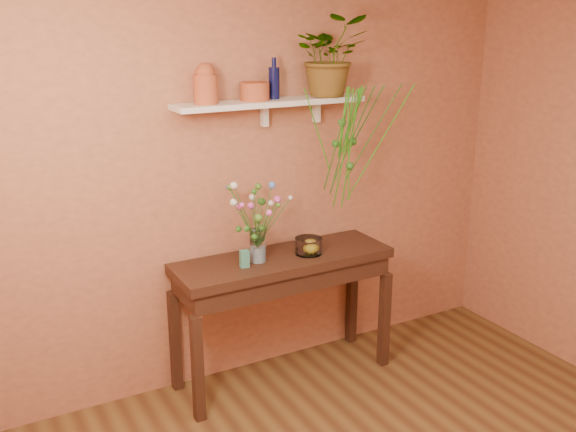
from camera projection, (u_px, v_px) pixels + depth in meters
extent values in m
cube|color=#C17651|center=(256.00, 185.00, 4.43)|extent=(4.00, 0.04, 2.70)
cube|color=#3D2419|center=(283.00, 260.00, 4.38)|extent=(1.50, 0.48, 0.06)
cube|color=#3D2419|center=(283.00, 274.00, 4.41)|extent=(1.44, 0.44, 0.13)
cube|color=#3D2419|center=(198.00, 369.00, 4.03)|extent=(0.06, 0.06, 0.72)
cube|color=#3D2419|center=(384.00, 320.00, 4.69)|extent=(0.06, 0.06, 0.72)
cube|color=#3D2419|center=(175.00, 341.00, 4.38)|extent=(0.06, 0.06, 0.72)
cube|color=#3D2419|center=(352.00, 299.00, 5.04)|extent=(0.06, 0.06, 0.72)
cube|color=white|center=(271.00, 102.00, 4.17)|extent=(1.30, 0.24, 0.04)
cube|color=white|center=(264.00, 115.00, 4.28)|extent=(0.04, 0.05, 0.15)
cube|color=white|center=(316.00, 111.00, 4.47)|extent=(0.04, 0.05, 0.15)
cylinder|color=#BF4F2C|center=(206.00, 90.00, 3.93)|extent=(0.15, 0.15, 0.18)
sphere|color=#BF4F2C|center=(205.00, 73.00, 3.90)|extent=(0.12, 0.12, 0.12)
cylinder|color=#BF4F2C|center=(255.00, 91.00, 4.12)|extent=(0.25, 0.25, 0.11)
cylinder|color=#0A0D38|center=(274.00, 83.00, 4.18)|extent=(0.09, 0.09, 0.20)
cylinder|color=#0A0D38|center=(274.00, 62.00, 4.14)|extent=(0.04, 0.04, 0.06)
imported|color=#2B6A1D|center=(331.00, 56.00, 4.27)|extent=(0.59, 0.55, 0.53)
cylinder|color=#2B6A1D|center=(337.00, 142.00, 4.23)|extent=(0.02, 0.33, 0.71)
cylinder|color=#309619|center=(344.00, 123.00, 4.30)|extent=(0.02, 0.13, 0.49)
cylinder|color=#309619|center=(380.00, 143.00, 4.42)|extent=(0.40, 0.19, 0.79)
cylinder|color=#2B6A1D|center=(367.00, 118.00, 4.36)|extent=(0.22, 0.09, 0.44)
cylinder|color=#309619|center=(344.00, 151.00, 4.27)|extent=(0.06, 0.32, 0.84)
cylinder|color=#309619|center=(353.00, 119.00, 4.28)|extent=(0.03, 0.20, 0.43)
cylinder|color=#2B6A1D|center=(343.00, 145.00, 4.25)|extent=(0.05, 0.36, 0.75)
cylinder|color=#309619|center=(317.00, 131.00, 4.23)|extent=(0.26, 0.10, 0.57)
cylinder|color=#309619|center=(348.00, 146.00, 4.31)|extent=(0.11, 0.11, 0.78)
cylinder|color=#2B6A1D|center=(353.00, 137.00, 4.33)|extent=(0.24, 0.15, 0.68)
cylinder|color=#309619|center=(343.00, 123.00, 4.26)|extent=(0.01, 0.11, 0.47)
cylinder|color=#309619|center=(350.00, 151.00, 4.32)|extent=(0.05, 0.24, 0.85)
cylinder|color=#2B6A1D|center=(374.00, 132.00, 4.42)|extent=(0.35, 0.14, 0.64)
cylinder|color=#309619|center=(356.00, 113.00, 4.33)|extent=(0.07, 0.04, 0.38)
cylinder|color=#309619|center=(353.00, 121.00, 4.24)|extent=(0.01, 0.21, 0.45)
cylinder|color=#2B6A1D|center=(352.00, 122.00, 4.31)|extent=(0.12, 0.15, 0.48)
cylinder|color=#309619|center=(350.00, 121.00, 4.26)|extent=(0.09, 0.19, 0.46)
sphere|color=#2B6A1D|center=(350.00, 166.00, 4.35)|extent=(0.05, 0.05, 0.05)
sphere|color=#2B6A1D|center=(336.00, 144.00, 4.34)|extent=(0.05, 0.05, 0.05)
sphere|color=#2B6A1D|center=(342.00, 123.00, 4.23)|extent=(0.05, 0.05, 0.05)
sphere|color=#2B6A1D|center=(353.00, 141.00, 4.36)|extent=(0.05, 0.05, 0.05)
cylinder|color=white|center=(258.00, 246.00, 4.24)|extent=(0.11, 0.11, 0.22)
cylinder|color=silver|center=(258.00, 254.00, 4.26)|extent=(0.10, 0.10, 0.11)
cylinder|color=#386B28|center=(263.00, 230.00, 4.13)|extent=(0.01, 0.18, 0.27)
sphere|color=#E750C5|center=(269.00, 213.00, 4.01)|extent=(0.04, 0.04, 0.04)
cylinder|color=#386B28|center=(265.00, 216.00, 4.15)|extent=(0.06, 0.11, 0.43)
sphere|color=#4971D2|center=(272.00, 185.00, 4.06)|extent=(0.05, 0.05, 0.05)
cylinder|color=#386B28|center=(268.00, 226.00, 4.19)|extent=(0.11, 0.10, 0.29)
sphere|color=#4D8530|center=(278.00, 205.00, 4.13)|extent=(0.03, 0.03, 0.03)
cylinder|color=#386B28|center=(268.00, 223.00, 4.19)|extent=(0.11, 0.08, 0.31)
sphere|color=#E750C5|center=(278.00, 200.00, 4.14)|extent=(0.03, 0.03, 0.03)
cylinder|color=#386B28|center=(274.00, 222.00, 4.21)|extent=(0.20, 0.09, 0.32)
sphere|color=silver|center=(291.00, 198.00, 4.18)|extent=(0.03, 0.03, 0.03)
cylinder|color=#386B28|center=(264.00, 224.00, 4.24)|extent=(0.11, 0.03, 0.27)
sphere|color=silver|center=(271.00, 203.00, 4.23)|extent=(0.04, 0.04, 0.04)
cylinder|color=#386B28|center=(268.00, 222.00, 4.26)|extent=(0.17, 0.05, 0.28)
sphere|color=#E750C5|center=(277.00, 199.00, 4.27)|extent=(0.05, 0.05, 0.05)
cylinder|color=#386B28|center=(260.00, 223.00, 4.26)|extent=(0.08, 0.10, 0.27)
sphere|color=#2B6A1D|center=(262.00, 202.00, 4.28)|extent=(0.05, 0.05, 0.05)
cylinder|color=#386B28|center=(258.00, 216.00, 4.26)|extent=(0.08, 0.14, 0.36)
sphere|color=#4D8530|center=(258.00, 186.00, 4.28)|extent=(0.05, 0.05, 0.05)
cylinder|color=#386B28|center=(255.00, 221.00, 4.28)|extent=(0.05, 0.17, 0.28)
sphere|color=silver|center=(252.00, 197.00, 4.32)|extent=(0.05, 0.05, 0.05)
cylinder|color=#386B28|center=(254.00, 226.00, 4.24)|extent=(0.01, 0.09, 0.25)
sphere|color=#E750C5|center=(251.00, 206.00, 4.23)|extent=(0.05, 0.05, 0.05)
cylinder|color=#386B28|center=(243.00, 216.00, 4.25)|extent=(0.10, 0.22, 0.36)
sphere|color=#4971D2|center=(228.00, 187.00, 4.27)|extent=(0.03, 0.03, 0.03)
cylinder|color=#386B28|center=(244.00, 217.00, 4.19)|extent=(0.15, 0.11, 0.39)
sphere|color=#4D8530|center=(230.00, 187.00, 4.15)|extent=(0.04, 0.04, 0.04)
cylinder|color=#386B28|center=(248.00, 227.00, 4.19)|extent=(0.12, 0.04, 0.27)
sphere|color=#E750C5|center=(238.00, 207.00, 4.13)|extent=(0.04, 0.04, 0.04)
cylinder|color=#386B28|center=(246.00, 216.00, 4.15)|extent=(0.16, 0.02, 0.42)
sphere|color=silver|center=(234.00, 186.00, 4.05)|extent=(0.05, 0.05, 0.05)
cylinder|color=#386B28|center=(246.00, 225.00, 4.13)|extent=(0.19, 0.05, 0.33)
sphere|color=silver|center=(234.00, 203.00, 4.02)|extent=(0.05, 0.05, 0.05)
cylinder|color=#386B28|center=(250.00, 226.00, 4.14)|extent=(0.14, 0.07, 0.31)
sphere|color=#E750C5|center=(242.00, 205.00, 4.04)|extent=(0.03, 0.03, 0.03)
cylinder|color=#386B28|center=(256.00, 219.00, 4.15)|extent=(0.06, 0.07, 0.39)
sphere|color=#2B6A1D|center=(254.00, 192.00, 4.06)|extent=(0.03, 0.03, 0.03)
cylinder|color=#386B28|center=(258.00, 232.00, 4.12)|extent=(0.07, 0.18, 0.25)
sphere|color=#4D8530|center=(259.00, 218.00, 3.99)|extent=(0.05, 0.05, 0.05)
sphere|color=#2B6A1D|center=(257.00, 221.00, 4.25)|extent=(0.04, 0.04, 0.04)
sphere|color=#2B6A1D|center=(255.00, 237.00, 4.14)|extent=(0.04, 0.04, 0.04)
sphere|color=#2B6A1D|center=(247.00, 229.00, 4.12)|extent=(0.04, 0.04, 0.04)
sphere|color=#2B6A1D|center=(264.00, 229.00, 4.28)|extent=(0.04, 0.04, 0.04)
sphere|color=#2B6A1D|center=(262.00, 228.00, 4.17)|extent=(0.04, 0.04, 0.04)
sphere|color=#2B6A1D|center=(239.00, 229.00, 4.21)|extent=(0.04, 0.04, 0.04)
cylinder|color=white|center=(308.00, 246.00, 4.40)|extent=(0.18, 0.18, 0.11)
cylinder|color=white|center=(308.00, 253.00, 4.41)|extent=(0.18, 0.18, 0.01)
sphere|color=yellow|center=(310.00, 248.00, 4.40)|extent=(0.07, 0.07, 0.07)
cube|color=#286A7C|center=(244.00, 259.00, 4.16)|extent=(0.06, 0.05, 0.11)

